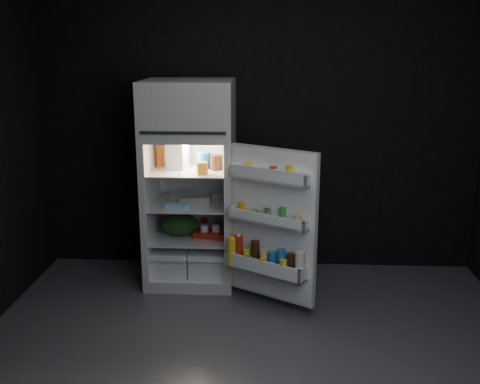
# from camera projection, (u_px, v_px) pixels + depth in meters

# --- Properties ---
(floor) EXTENTS (4.00, 3.40, 0.00)m
(floor) POSITION_uv_depth(u_px,v_px,m) (253.00, 357.00, 3.84)
(floor) COLOR #4F4F54
(floor) RESTS_ON ground
(wall_back) EXTENTS (4.00, 0.00, 2.70)m
(wall_back) POSITION_uv_depth(u_px,v_px,m) (260.00, 125.00, 5.13)
(wall_back) COLOR black
(wall_back) RESTS_ON ground
(wall_front) EXTENTS (4.00, 0.00, 2.70)m
(wall_front) POSITION_uv_depth(u_px,v_px,m) (241.00, 272.00, 1.85)
(wall_front) COLOR black
(wall_front) RESTS_ON ground
(refrigerator) EXTENTS (0.76, 0.71, 1.78)m
(refrigerator) POSITION_uv_depth(u_px,v_px,m) (190.00, 176.00, 4.89)
(refrigerator) COLOR silver
(refrigerator) RESTS_ON ground
(fridge_door) EXTENTS (0.71, 0.53, 1.22)m
(fridge_door) POSITION_uv_depth(u_px,v_px,m) (270.00, 228.00, 4.38)
(fridge_door) COLOR silver
(fridge_door) RESTS_ON ground
(milk_jug) EXTENTS (0.19, 0.19, 0.24)m
(milk_jug) POSITION_uv_depth(u_px,v_px,m) (178.00, 155.00, 4.82)
(milk_jug) COLOR white
(milk_jug) RESTS_ON refrigerator
(mayo_jar) EXTENTS (0.16, 0.16, 0.14)m
(mayo_jar) POSITION_uv_depth(u_px,v_px,m) (204.00, 160.00, 4.85)
(mayo_jar) COLOR #2064AE
(mayo_jar) RESTS_ON refrigerator
(jam_jar) EXTENTS (0.11, 0.11, 0.13)m
(jam_jar) POSITION_uv_depth(u_px,v_px,m) (216.00, 162.00, 4.79)
(jam_jar) COLOR black
(jam_jar) RESTS_ON refrigerator
(amber_bottle) EXTENTS (0.11, 0.11, 0.22)m
(amber_bottle) POSITION_uv_depth(u_px,v_px,m) (160.00, 154.00, 4.92)
(amber_bottle) COLOR #C25B1F
(amber_bottle) RESTS_ON refrigerator
(small_carton) EXTENTS (0.10, 0.08, 0.10)m
(small_carton) POSITION_uv_depth(u_px,v_px,m) (202.00, 168.00, 4.62)
(small_carton) COLOR orange
(small_carton) RESTS_ON refrigerator
(egg_carton) EXTENTS (0.27, 0.14, 0.07)m
(egg_carton) POSITION_uv_depth(u_px,v_px,m) (194.00, 201.00, 4.83)
(egg_carton) COLOR gray
(egg_carton) RESTS_ON refrigerator
(pie) EXTENTS (0.36, 0.36, 0.04)m
(pie) POSITION_uv_depth(u_px,v_px,m) (185.00, 197.00, 5.01)
(pie) COLOR tan
(pie) RESTS_ON refrigerator
(flat_package) EXTENTS (0.21, 0.16, 0.04)m
(flat_package) POSITION_uv_depth(u_px,v_px,m) (177.00, 206.00, 4.74)
(flat_package) COLOR #98D1EB
(flat_package) RESTS_ON refrigerator
(wrapped_pkg) EXTENTS (0.15, 0.14, 0.05)m
(wrapped_pkg) POSITION_uv_depth(u_px,v_px,m) (217.00, 195.00, 5.04)
(wrapped_pkg) COLOR beige
(wrapped_pkg) RESTS_ON refrigerator
(produce_bag) EXTENTS (0.39, 0.36, 0.20)m
(produce_bag) POSITION_uv_depth(u_px,v_px,m) (180.00, 224.00, 4.97)
(produce_bag) COLOR #193815
(produce_bag) RESTS_ON refrigerator
(yogurt_tray) EXTENTS (0.31, 0.20, 0.05)m
(yogurt_tray) POSITION_uv_depth(u_px,v_px,m) (211.00, 234.00, 4.93)
(yogurt_tray) COLOR #B1200F
(yogurt_tray) RESTS_ON refrigerator
(small_can_red) EXTENTS (0.08, 0.08, 0.09)m
(small_can_red) POSITION_uv_depth(u_px,v_px,m) (205.00, 223.00, 5.16)
(small_can_red) COLOR #B1200F
(small_can_red) RESTS_ON refrigerator
(small_can_silver) EXTENTS (0.08, 0.08, 0.09)m
(small_can_silver) POSITION_uv_depth(u_px,v_px,m) (220.00, 225.00, 5.10)
(small_can_silver) COLOR #BABABE
(small_can_silver) RESTS_ON refrigerator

